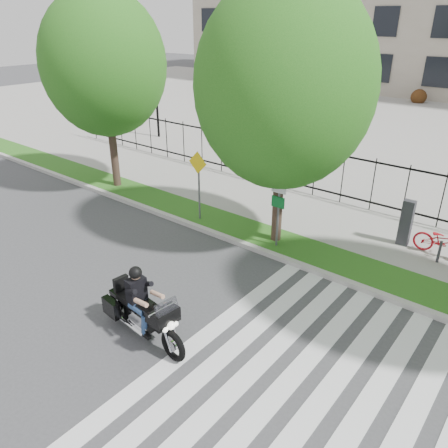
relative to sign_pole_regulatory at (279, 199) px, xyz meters
The scene contains 13 objects.
ground 5.04m from the sign_pole_regulatory, 104.69° to the right, with size 120.00×120.00×0.00m, color #3D3E40.
curb 2.11m from the sign_pole_regulatory, 158.25° to the right, with size 60.00×0.20×0.15m, color #AAA8A0.
grass_verge 2.09m from the sign_pole_regulatory, 162.82° to the left, with size 60.00×1.50×0.15m, color #245B16.
sidewalk 3.53m from the sign_pole_regulatory, 112.69° to the left, with size 60.00×3.50×0.15m, color gray.
plaza 20.53m from the sign_pole_regulatory, 93.36° to the left, with size 80.00×34.00×0.10m, color gray.
crosswalk_stripes 6.09m from the sign_pole_regulatory, 51.64° to the right, with size 5.70×8.00×0.01m, color silver, non-canonical shape.
iron_fence 4.81m from the sign_pole_regulatory, 104.56° to the left, with size 30.00×0.06×2.00m, color black, non-canonical shape.
lamp_post_left 15.21m from the sign_pole_regulatory, 150.66° to the left, with size 1.06×0.70×4.25m.
street_tree_0 9.00m from the sign_pole_regulatory, behind, with size 4.81×4.81×7.70m.
street_tree_1 3.29m from the sign_pole_regulatory, 123.50° to the left, with size 5.14×5.14×7.81m.
sign_pole_regulatory is the anchor object (origin of this frame).
sign_pole_warning 3.26m from the sign_pole_regulatory, behind, with size 0.78×0.09×2.49m.
motorcycle_rider 5.55m from the sign_pole_regulatory, 91.00° to the right, with size 2.83×0.94×2.19m.
Camera 1 is at (7.60, -6.01, 6.78)m, focal length 35.00 mm.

